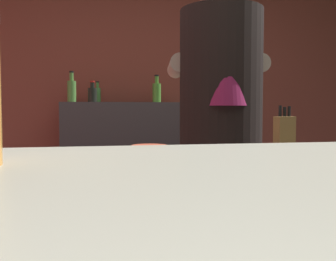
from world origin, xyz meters
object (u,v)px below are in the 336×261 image
at_px(mixing_bowl, 149,150).
at_px(bottle_vinegar, 157,92).
at_px(bottle_hot_sauce, 98,94).
at_px(bottle_soy, 92,94).
at_px(bartender, 221,137).
at_px(chefs_knife, 246,153).
at_px(bottle_olive_oil, 72,90).
at_px(knife_block, 284,133).

bearing_deg(mixing_bowl, bottle_vinegar, 79.13).
bearing_deg(bottle_hot_sauce, bottle_soy, -110.54).
height_order(bartender, bottle_soy, bartender).
height_order(chefs_knife, bottle_vinegar, bottle_vinegar).
distance_m(chefs_knife, bottle_vinegar, 1.38).
relative_size(bartender, bottle_hot_sauce, 9.97).
xyz_separation_m(mixing_bowl, bottle_olive_oil, (-0.47, 1.28, 0.37)).
distance_m(mixing_bowl, chefs_knife, 0.52).
xyz_separation_m(bartender, bottle_soy, (-0.53, 1.67, 0.24)).
distance_m(bartender, bottle_vinegar, 1.73).
bearing_deg(chefs_knife, bottle_olive_oil, 124.24).
bearing_deg(knife_block, bottle_hot_sauce, 129.33).
bearing_deg(bartender, chefs_knife, -26.14).
relative_size(bartender, bottle_vinegar, 7.54).
height_order(bottle_olive_oil, bottle_hot_sauce, bottle_olive_oil).
relative_size(bottle_olive_oil, bottle_soy, 1.48).
xyz_separation_m(bottle_hot_sauce, bottle_soy, (-0.04, -0.11, -0.00)).
xyz_separation_m(knife_block, mixing_bowl, (-0.79, -0.04, -0.08)).
xyz_separation_m(bartender, chefs_knife, (0.28, 0.41, -0.12)).
bearing_deg(bottle_soy, bottle_olive_oil, 154.87).
relative_size(chefs_knife, bottle_vinegar, 1.02).
height_order(chefs_knife, bottle_hot_sauce, bottle_hot_sauce).
height_order(bartender, knife_block, bartender).
bearing_deg(bottle_hot_sauce, chefs_knife, -60.71).
bearing_deg(chefs_knife, bottle_vinegar, 100.04).
height_order(knife_block, bottle_soy, bottle_soy).
height_order(mixing_bowl, bottle_vinegar, bottle_vinegar).
bearing_deg(bottle_olive_oil, knife_block, -44.66).
distance_m(bartender, bottle_soy, 1.77).
distance_m(bottle_soy, bottle_vinegar, 0.54).
height_order(mixing_bowl, bottle_hot_sauce, bottle_hot_sauce).
height_order(bottle_soy, bottle_vinegar, bottle_vinegar).
xyz_separation_m(chefs_knife, bottle_soy, (-0.81, 1.26, 0.36)).
bearing_deg(mixing_bowl, bartender, -63.44).
relative_size(bartender, bottle_soy, 10.18).
relative_size(bartender, bottle_olive_oil, 6.88).
xyz_separation_m(bottle_olive_oil, bottle_soy, (0.17, -0.08, -0.03)).
bearing_deg(bottle_hot_sauce, mixing_bowl, -78.91).
xyz_separation_m(chefs_knife, bottle_vinegar, (-0.28, 1.30, 0.39)).
xyz_separation_m(chefs_knife, bottle_hot_sauce, (-0.77, 1.38, 0.36)).
distance_m(bottle_olive_oil, bottle_soy, 0.19).
bearing_deg(bottle_hot_sauce, bottle_olive_oil, -170.83).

